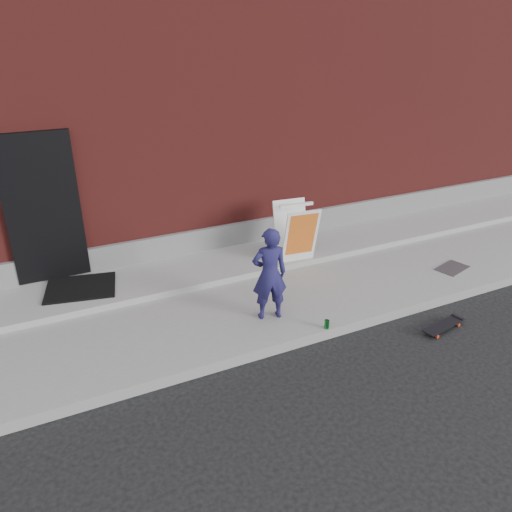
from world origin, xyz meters
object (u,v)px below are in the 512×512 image
child (270,274)px  skateboard (444,326)px  pizza_sign (296,232)px  soda_can (327,324)px

child → skateboard: bearing=164.1°
child → pizza_sign: 1.77m
child → pizza_sign: size_ratio=1.37×
skateboard → soda_can: 1.68m
skateboard → pizza_sign: size_ratio=0.75×
skateboard → soda_can: (-1.58, 0.55, 0.15)m
child → skateboard: 2.54m
pizza_sign → soda_can: 2.09m
skateboard → soda_can: soda_can is taller
child → skateboard: size_ratio=1.82×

